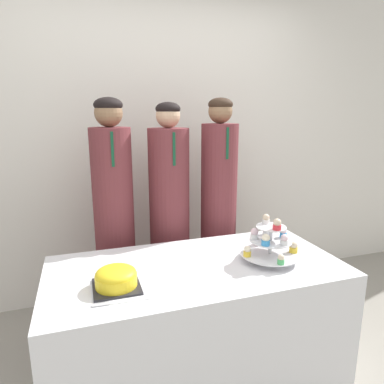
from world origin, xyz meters
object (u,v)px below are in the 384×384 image
(round_cake, at_px, (116,278))
(cake_knife, at_px, (111,304))
(student_0, at_px, (115,224))
(student_2, at_px, (218,214))
(student_1, at_px, (170,222))
(cupcake_stand, at_px, (270,242))

(round_cake, relative_size, cake_knife, 0.88)
(student_0, height_order, student_2, student_2)
(cake_knife, relative_size, student_1, 0.16)
(student_1, bearing_deg, round_cake, -121.47)
(round_cake, distance_m, student_2, 1.14)
(cake_knife, xyz_separation_m, student_0, (0.11, 0.91, 0.07))
(round_cake, bearing_deg, student_0, 84.75)
(student_0, relative_size, student_2, 1.00)
(round_cake, distance_m, cake_knife, 0.16)
(cake_knife, distance_m, cupcake_stand, 0.94)
(round_cake, height_order, student_2, student_2)
(cupcake_stand, xyz_separation_m, student_2, (-0.02, 0.71, -0.04))
(cupcake_stand, bearing_deg, student_2, 91.88)
(round_cake, xyz_separation_m, cake_knife, (-0.04, -0.14, -0.05))
(cupcake_stand, distance_m, student_2, 0.72)
(cupcake_stand, height_order, student_1, student_1)
(round_cake, distance_m, student_0, 0.76)
(student_2, bearing_deg, student_0, 180.00)
(round_cake, xyz_separation_m, cupcake_stand, (0.88, 0.05, 0.06))
(cake_knife, bearing_deg, student_2, 48.28)
(student_0, bearing_deg, cupcake_stand, -41.58)
(student_1, bearing_deg, cupcake_stand, -60.19)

